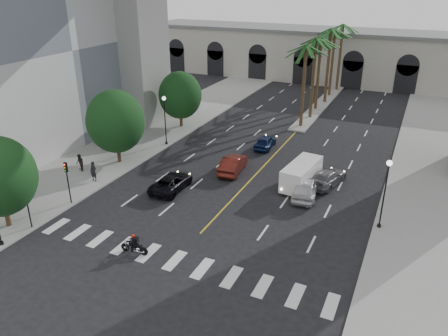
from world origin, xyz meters
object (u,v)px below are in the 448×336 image
(pedestrian_a, at_px, (93,171))
(lamp_post_right, at_px, (385,189))
(car_c, at_px, (171,183))
(car_d, at_px, (327,177))
(pedestrian_b, at_px, (80,163))
(lamp_post_left_far, at_px, (165,116))
(traffic_signal_near, at_px, (26,198))
(traffic_signal_far, at_px, (67,176))
(car_a, at_px, (306,187))
(car_b, at_px, (233,164))
(cargo_van, at_px, (301,174))
(car_e, at_px, (265,142))
(motorcycle_rider, at_px, (135,245))

(pedestrian_a, bearing_deg, lamp_post_right, 8.06)
(car_c, relative_size, car_d, 0.99)
(car_d, distance_m, pedestrian_b, 22.35)
(lamp_post_left_far, relative_size, car_c, 1.12)
(traffic_signal_near, distance_m, car_c, 11.44)
(traffic_signal_far, bearing_deg, car_d, 34.43)
(traffic_signal_far, height_order, car_a, traffic_signal_far)
(car_a, xyz_separation_m, pedestrian_b, (-20.11, -4.05, 0.16))
(traffic_signal_far, relative_size, pedestrian_a, 2.02)
(traffic_signal_far, height_order, pedestrian_a, traffic_signal_far)
(car_b, relative_size, pedestrian_a, 2.60)
(traffic_signal_far, distance_m, pedestrian_a, 4.39)
(lamp_post_left_far, distance_m, car_a, 17.62)
(lamp_post_left_far, distance_m, traffic_signal_far, 14.52)
(traffic_signal_far, xyz_separation_m, car_d, (17.66, 12.11, -1.81))
(car_c, distance_m, pedestrian_b, 9.48)
(car_b, relative_size, car_c, 0.99)
(traffic_signal_far, bearing_deg, cargo_van, 34.30)
(lamp_post_left_far, relative_size, car_b, 1.14)
(car_a, distance_m, pedestrian_b, 20.51)
(car_e, bearing_deg, car_a, 124.17)
(lamp_post_left_far, height_order, cargo_van, lamp_post_left_far)
(traffic_signal_far, bearing_deg, traffic_signal_near, -90.00)
(traffic_signal_far, xyz_separation_m, car_b, (9.14, 11.19, -1.74))
(lamp_post_left_far, relative_size, traffic_signal_far, 1.47)
(car_d, distance_m, cargo_van, 2.45)
(car_c, bearing_deg, pedestrian_b, 1.24)
(traffic_signal_far, height_order, cargo_van, traffic_signal_far)
(lamp_post_right, distance_m, motorcycle_rider, 17.45)
(traffic_signal_far, relative_size, car_e, 0.92)
(car_a, bearing_deg, car_c, 11.70)
(motorcycle_rider, xyz_separation_m, car_e, (1.23, 21.60, 0.03))
(motorcycle_rider, height_order, car_d, motorcycle_rider)
(traffic_signal_near, relative_size, pedestrian_b, 2.24)
(lamp_post_left_far, distance_m, car_c, 11.01)
(traffic_signal_near, xyz_separation_m, cargo_van, (15.71, 14.72, -1.29))
(lamp_post_left_far, relative_size, pedestrian_a, 2.97)
(car_c, height_order, pedestrian_b, pedestrian_b)
(traffic_signal_far, xyz_separation_m, pedestrian_b, (-3.57, 5.15, -1.54))
(traffic_signal_far, xyz_separation_m, cargo_van, (15.71, 10.72, -1.29))
(car_c, height_order, cargo_van, cargo_van)
(motorcycle_rider, relative_size, car_d, 0.41)
(car_d, bearing_deg, pedestrian_a, 36.25)
(lamp_post_right, relative_size, pedestrian_a, 2.97)
(traffic_signal_far, height_order, car_c, traffic_signal_far)
(motorcycle_rider, distance_m, car_e, 21.63)
(car_a, height_order, pedestrian_a, pedestrian_a)
(car_a, distance_m, car_d, 3.12)
(lamp_post_right, xyz_separation_m, traffic_signal_near, (-22.70, -10.50, -0.71))
(traffic_signal_near, bearing_deg, lamp_post_left_far, 90.31)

